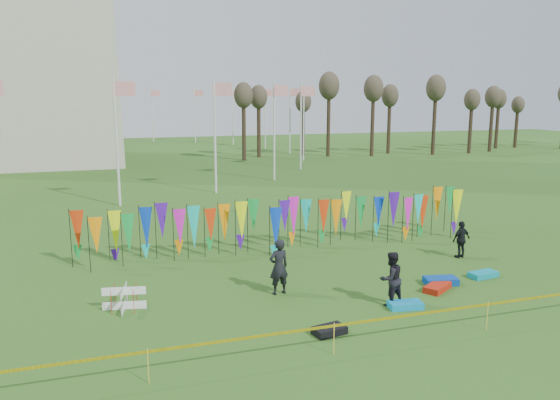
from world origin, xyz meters
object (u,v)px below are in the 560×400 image
object	(u,v)px
person_left	(279,267)
kite_bag_blue	(441,281)
person_mid	(391,279)
kite_bag_red	(437,287)
box_kite	(124,298)
kite_bag_turquoise	(405,305)
kite_bag_black	(329,330)
kite_bag_teal	(483,274)
person_right	(461,239)

from	to	relation	value
person_left	kite_bag_blue	bearing A→B (deg)	162.76
person_mid	kite_bag_red	distance (m)	2.53
box_kite	person_mid	size ratio (longest dim) A/B	0.44
person_left	kite_bag_blue	xyz separation A→B (m)	(6.01, -0.90, -0.86)
kite_bag_turquoise	kite_bag_black	distance (m)	3.32
box_kite	kite_bag_blue	bearing A→B (deg)	-5.34
box_kite	kite_bag_red	bearing A→B (deg)	-8.42
kite_bag_black	kite_bag_teal	bearing A→B (deg)	20.59
person_left	box_kite	bearing A→B (deg)	-10.31
kite_bag_blue	person_right	bearing A→B (deg)	43.59
person_left	kite_bag_turquoise	distance (m)	4.45
kite_bag_turquoise	person_right	bearing A→B (deg)	39.29
person_left	person_right	distance (m)	8.97
person_mid	kite_bag_blue	distance (m)	3.16
box_kite	person_left	size ratio (longest dim) A/B	0.40
kite_bag_blue	person_left	bearing A→B (deg)	171.46
box_kite	person_right	xyz separation A→B (m)	(14.03, 1.60, 0.41)
person_left	kite_bag_red	xyz separation A→B (m)	(5.51, -1.44, -0.88)
kite_bag_turquoise	kite_bag_red	xyz separation A→B (m)	(1.97, 1.12, 0.00)
kite_bag_red	kite_bag_black	distance (m)	5.56
box_kite	kite_bag_blue	distance (m)	11.30
person_mid	kite_bag_black	bearing A→B (deg)	15.82
kite_bag_black	person_right	bearing A→B (deg)	32.49
box_kite	kite_bag_red	size ratio (longest dim) A/B	0.64
person_right	box_kite	bearing A→B (deg)	-4.41
person_mid	kite_bag_turquoise	xyz separation A→B (m)	(0.33, -0.42, -0.80)
person_mid	kite_bag_teal	world-z (taller)	person_mid
person_right	kite_bag_black	distance (m)	9.99
box_kite	person_mid	distance (m)	8.76
person_left	person_mid	xyz separation A→B (m)	(3.21, -2.13, -0.08)
kite_bag_turquoise	kite_bag_teal	world-z (taller)	kite_bag_turquoise
person_mid	kite_bag_turquoise	distance (m)	0.96
person_right	kite_bag_red	size ratio (longest dim) A/B	1.31
person_mid	kite_bag_teal	xyz separation A→B (m)	(4.81, 1.39, -0.80)
person_left	kite_bag_black	xyz separation A→B (m)	(0.39, -3.61, -0.88)
box_kite	kite_bag_blue	xyz separation A→B (m)	(11.24, -1.05, -0.27)
person_mid	kite_bag_blue	bearing A→B (deg)	-168.06
box_kite	kite_bag_black	xyz separation A→B (m)	(5.62, -3.76, -0.29)
box_kite	kite_bag_blue	size ratio (longest dim) A/B	0.66
person_mid	person_right	world-z (taller)	person_mid
person_left	kite_bag_black	bearing A→B (deg)	87.42
person_mid	kite_bag_teal	bearing A→B (deg)	-175.63
kite_bag_red	kite_bag_black	bearing A→B (deg)	-157.05
kite_bag_turquoise	kite_bag_black	xyz separation A→B (m)	(-3.15, -1.05, 0.00)
kite_bag_turquoise	kite_bag_teal	distance (m)	4.84
person_mid	kite_bag_teal	distance (m)	5.07
kite_bag_blue	kite_bag_teal	size ratio (longest dim) A/B	1.06
person_mid	person_right	bearing A→B (deg)	-156.98
kite_bag_blue	kite_bag_teal	xyz separation A→B (m)	(2.01, 0.16, -0.02)
person_mid	person_right	xyz separation A→B (m)	(5.59, 3.88, -0.11)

